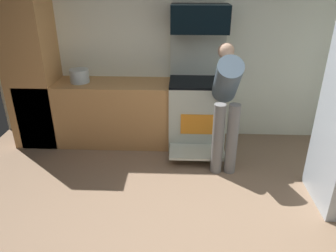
% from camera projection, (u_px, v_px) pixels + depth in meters
% --- Properties ---
extents(ground_plane, '(5.20, 4.80, 0.02)m').
position_uv_depth(ground_plane, '(163.00, 242.00, 3.01)').
color(ground_plane, '#836851').
extents(wall_back, '(5.20, 0.12, 2.60)m').
position_uv_depth(wall_back, '(172.00, 48.00, 4.56)').
color(wall_back, silver).
rests_on(wall_back, ground).
extents(lower_cabinet_run, '(2.40, 0.60, 0.90)m').
position_uv_depth(lower_cabinet_run, '(108.00, 113.00, 4.63)').
color(lower_cabinet_run, '#B8844D').
rests_on(lower_cabinet_run, ground).
extents(cabinet_column, '(0.60, 0.60, 2.10)m').
position_uv_depth(cabinet_column, '(32.00, 71.00, 4.42)').
color(cabinet_column, '#B8844D').
rests_on(cabinet_column, ground).
extents(oven_range, '(0.76, 1.04, 1.57)m').
position_uv_depth(oven_range, '(197.00, 110.00, 4.55)').
color(oven_range, beige).
rests_on(oven_range, ground).
extents(microwave, '(0.74, 0.38, 0.35)m').
position_uv_depth(microwave, '(200.00, 19.00, 4.10)').
color(microwave, black).
rests_on(microwave, oven_range).
extents(person_cook, '(0.31, 0.69, 1.51)m').
position_uv_depth(person_cook, '(226.00, 99.00, 3.84)').
color(person_cook, slate).
rests_on(person_cook, ground).
extents(stock_pot, '(0.26, 0.26, 0.18)m').
position_uv_depth(stock_pot, '(79.00, 76.00, 4.42)').
color(stock_pot, '#AEBFC5').
rests_on(stock_pot, lower_cabinet_run).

